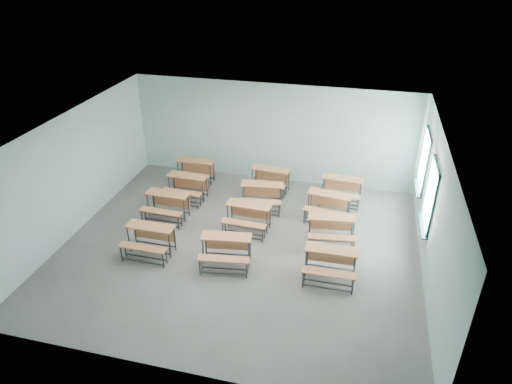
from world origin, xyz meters
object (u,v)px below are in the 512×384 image
at_px(desk_unit_r0c1, 226,247).
at_px(desk_unit_r3c1, 270,177).
at_px(desk_unit_r2c1, 261,193).
at_px(desk_unit_r3c0, 195,169).
at_px(desk_unit_r2c2, 328,203).
at_px(desk_unit_r0c0, 149,236).
at_px(desk_unit_r1c0, 166,203).
at_px(desk_unit_r1c1, 248,214).
at_px(desk_unit_r0c2, 330,260).
at_px(desk_unit_r2c0, 186,184).
at_px(desk_unit_r1c2, 332,227).
at_px(desk_unit_r3c2, 342,187).

distance_m(desk_unit_r0c1, desk_unit_r3c1, 3.86).
xyz_separation_m(desk_unit_r2c1, desk_unit_r3c0, (-2.46, 1.05, 0.00)).
bearing_deg(desk_unit_r3c0, desk_unit_r2c2, -14.36).
distance_m(desk_unit_r0c0, desk_unit_r1c0, 1.68).
xyz_separation_m(desk_unit_r1c0, desk_unit_r3c0, (0.00, 2.24, 0.00)).
height_order(desk_unit_r1c0, desk_unit_r2c2, same).
distance_m(desk_unit_r1c1, desk_unit_r2c1, 1.23).
bearing_deg(desk_unit_r1c1, desk_unit_r2c2, 31.26).
relative_size(desk_unit_r3c0, desk_unit_r3c1, 0.94).
distance_m(desk_unit_r0c2, desk_unit_r2c0, 5.33).
bearing_deg(desk_unit_r0c1, desk_unit_r1c2, 24.26).
relative_size(desk_unit_r1c2, desk_unit_r3c2, 1.04).
xyz_separation_m(desk_unit_r0c1, desk_unit_r1c2, (2.37, 1.50, 0.00)).
height_order(desk_unit_r0c1, desk_unit_r3c1, same).
relative_size(desk_unit_r1c2, desk_unit_r2c1, 1.00).
bearing_deg(desk_unit_r3c0, desk_unit_r1c1, -43.35).
bearing_deg(desk_unit_r1c2, desk_unit_r2c1, 141.38).
height_order(desk_unit_r1c2, desk_unit_r3c0, same).
height_order(desk_unit_r1c2, desk_unit_r2c1, same).
distance_m(desk_unit_r0c1, desk_unit_r0c2, 2.48).
height_order(desk_unit_r0c1, desk_unit_r1c2, same).
bearing_deg(desk_unit_r1c0, desk_unit_r3c0, 91.84).
xyz_separation_m(desk_unit_r1c2, desk_unit_r2c1, (-2.16, 1.31, 0.00)).
bearing_deg(desk_unit_r3c2, desk_unit_r3c0, -177.65).
relative_size(desk_unit_r0c0, desk_unit_r3c1, 0.94).
distance_m(desk_unit_r0c0, desk_unit_r0c2, 4.46).
height_order(desk_unit_r1c2, desk_unit_r3c2, same).
bearing_deg(desk_unit_r1c2, desk_unit_r3c1, 124.95).
bearing_deg(desk_unit_r3c1, desk_unit_r0c0, -113.23).
relative_size(desk_unit_r1c0, desk_unit_r3c2, 0.98).
distance_m(desk_unit_r0c2, desk_unit_r2c2, 2.63).
xyz_separation_m(desk_unit_r0c1, desk_unit_r2c0, (-2.11, 2.79, 0.00)).
relative_size(desk_unit_r0c1, desk_unit_r1c1, 1.05).
bearing_deg(desk_unit_r0c2, desk_unit_r0c0, -179.32).
bearing_deg(desk_unit_r1c0, desk_unit_r1c1, 0.87).
distance_m(desk_unit_r0c2, desk_unit_r3c2, 3.67).
bearing_deg(desk_unit_r1c2, desk_unit_r1c0, 171.10).
bearing_deg(desk_unit_r0c1, desk_unit_r1c0, 136.17).
bearing_deg(desk_unit_r2c1, desk_unit_r1c0, -161.13).
height_order(desk_unit_r1c1, desk_unit_r1c2, same).
distance_m(desk_unit_r0c2, desk_unit_r3c0, 6.05).
relative_size(desk_unit_r1c1, desk_unit_r1c2, 0.96).
height_order(desk_unit_r2c1, desk_unit_r3c2, same).
height_order(desk_unit_r0c1, desk_unit_r0c2, same).
bearing_deg(desk_unit_r1c0, desk_unit_r0c1, -33.99).
height_order(desk_unit_r1c0, desk_unit_r1c2, same).
height_order(desk_unit_r0c0, desk_unit_r1c2, same).
bearing_deg(desk_unit_r3c1, desk_unit_r1c0, -131.57).
bearing_deg(desk_unit_r2c2, desk_unit_r2c0, -174.70).
relative_size(desk_unit_r0c0, desk_unit_r3c2, 0.97).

